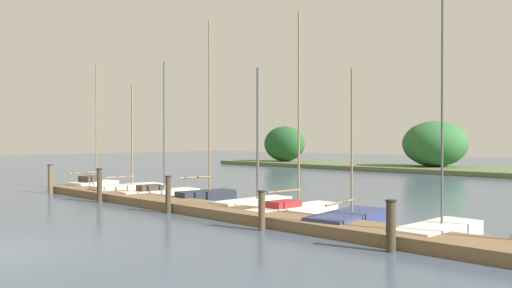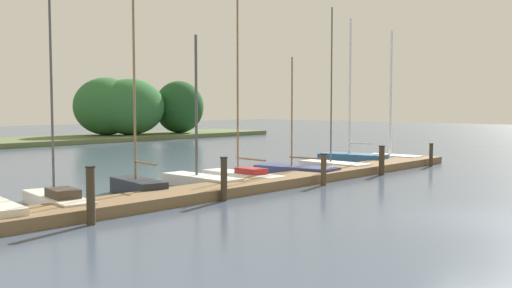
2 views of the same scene
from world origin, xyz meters
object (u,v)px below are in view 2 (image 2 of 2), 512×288
(sailboat_9, at_px, (391,155))
(mooring_piling_5, at_px, (431,155))
(sailboat_5, at_px, (241,174))
(sailboat_2, at_px, (56,198))
(mooring_piling_2, at_px, (224,179))
(sailboat_4, at_px, (198,178))
(sailboat_8, at_px, (351,157))
(sailboat_6, at_px, (294,170))
(sailboat_7, at_px, (332,164))
(mooring_piling_1, at_px, (91,195))
(mooring_piling_4, at_px, (382,160))
(sailboat_3, at_px, (137,183))
(mooring_piling_3, at_px, (324,169))

(sailboat_9, xyz_separation_m, mooring_piling_5, (-0.60, -2.65, 0.20))
(sailboat_5, height_order, mooring_piling_5, sailboat_5)
(sailboat_2, height_order, mooring_piling_2, sailboat_2)
(sailboat_2, relative_size, sailboat_4, 1.15)
(sailboat_8, bearing_deg, sailboat_9, -122.46)
(sailboat_6, relative_size, sailboat_7, 0.67)
(sailboat_2, bearing_deg, mooring_piling_5, -90.04)
(sailboat_2, relative_size, mooring_piling_1, 4.31)
(sailboat_5, xyz_separation_m, mooring_piling_1, (-9.00, -3.22, 0.47))
(sailboat_2, height_order, sailboat_9, sailboat_9)
(sailboat_7, xyz_separation_m, sailboat_8, (3.06, 0.94, 0.13))
(mooring_piling_4, bearing_deg, mooring_piling_2, 179.12)
(sailboat_9, height_order, mooring_piling_4, sailboat_9)
(sailboat_6, distance_m, sailboat_7, 3.10)
(mooring_piling_1, bearing_deg, sailboat_3, 40.76)
(sailboat_4, distance_m, mooring_piling_3, 4.95)
(mooring_piling_4, bearing_deg, sailboat_8, 49.89)
(sailboat_5, bearing_deg, mooring_piling_3, -154.17)
(sailboat_3, height_order, sailboat_7, sailboat_3)
(sailboat_4, relative_size, mooring_piling_4, 4.36)
(mooring_piling_3, distance_m, mooring_piling_5, 9.57)
(mooring_piling_3, relative_size, mooring_piling_4, 0.94)
(sailboat_2, relative_size, sailboat_6, 1.28)
(sailboat_8, height_order, mooring_piling_4, sailboat_8)
(sailboat_4, relative_size, sailboat_5, 0.75)
(sailboat_9, relative_size, mooring_piling_1, 4.62)
(mooring_piling_2, distance_m, mooring_piling_4, 9.82)
(sailboat_2, relative_size, sailboat_8, 0.87)
(sailboat_3, height_order, sailboat_4, sailboat_3)
(mooring_piling_2, height_order, mooring_piling_5, mooring_piling_2)
(sailboat_6, height_order, mooring_piling_5, sailboat_6)
(sailboat_2, xyz_separation_m, sailboat_8, (17.39, 0.73, 0.10))
(sailboat_9, xyz_separation_m, mooring_piling_4, (-5.63, -2.70, 0.28))
(sailboat_4, height_order, mooring_piling_2, sailboat_4)
(mooring_piling_2, bearing_deg, sailboat_7, 14.81)
(mooring_piling_4, bearing_deg, sailboat_9, 25.64)
(sailboat_5, relative_size, mooring_piling_5, 6.51)
(sailboat_6, distance_m, mooring_piling_5, 8.49)
(sailboat_2, bearing_deg, mooring_piling_2, -113.74)
(sailboat_3, xyz_separation_m, mooring_piling_2, (1.26, -3.12, 0.31))
(sailboat_2, height_order, sailboat_3, sailboat_3)
(mooring_piling_1, xyz_separation_m, mooring_piling_4, (14.88, 0.01, -0.11))
(sailboat_6, height_order, mooring_piling_1, sailboat_6)
(mooring_piling_4, relative_size, mooring_piling_5, 1.13)
(mooring_piling_2, relative_size, mooring_piling_4, 1.09)
(mooring_piling_5, bearing_deg, sailboat_3, 168.70)
(mooring_piling_1, bearing_deg, sailboat_9, 7.54)
(sailboat_2, xyz_separation_m, sailboat_5, (8.40, 0.24, 0.01))
(sailboat_6, distance_m, mooring_piling_2, 7.26)
(sailboat_8, distance_m, mooring_piling_4, 4.85)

